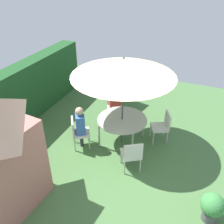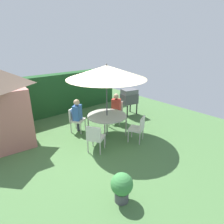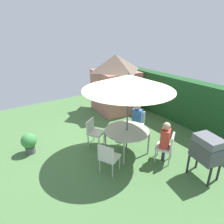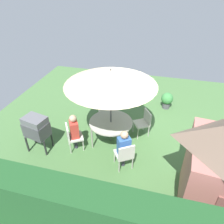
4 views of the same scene
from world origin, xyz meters
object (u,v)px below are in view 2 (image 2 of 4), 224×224
chair_far_side (76,118)px  patio_umbrella (106,72)px  bbq_grill (129,97)px  person_in_blue (77,112)px  chair_near_shed (117,110)px  person_in_red (116,105)px  chair_toward_hedge (95,137)px  potted_plant_by_shed (122,186)px  chair_toward_house (138,127)px  patio_table (107,117)px

chair_far_side → patio_umbrella: bearing=-57.0°
bbq_grill → person_in_blue: bearing=179.5°
chair_near_shed → person_in_red: size_ratio=0.71×
chair_near_shed → person_in_red: (-0.07, -0.05, 0.26)m
patio_umbrella → chair_toward_hedge: size_ratio=2.94×
patio_umbrella → bbq_grill: bearing=24.5°
chair_near_shed → potted_plant_by_shed: 4.23m
chair_near_shed → person_in_red: person_in_red is taller
bbq_grill → chair_near_shed: size_ratio=1.33×
chair_toward_house → person_in_blue: size_ratio=0.71×
patio_umbrella → chair_near_shed: (1.06, 0.67, -1.76)m
patio_table → chair_far_side: chair_far_side is taller
patio_umbrella → bbq_grill: 2.69m
bbq_grill → patio_table: bearing=-155.5°
patio_umbrella → chair_toward_house: patio_umbrella is taller
chair_near_shed → bbq_grill: bearing=15.2°
patio_umbrella → bbq_grill: (2.06, 0.94, -1.44)m
person_in_red → person_in_blue: (-1.61, 0.34, 0.00)m
potted_plant_by_shed → person_in_red: (2.66, 3.18, 0.40)m
bbq_grill → person_in_red: (-1.08, -0.32, -0.06)m
bbq_grill → chair_far_side: bbq_grill is taller
chair_toward_hedge → chair_toward_house: bearing=-15.3°
patio_umbrella → person_in_red: size_ratio=2.10×
patio_umbrella → chair_far_side: patio_umbrella is taller
patio_umbrella → chair_far_side: bearing=123.0°
person_in_blue → chair_near_shed: bearing=-10.0°
patio_table → patio_umbrella: 1.56m
chair_near_shed → chair_far_side: bearing=167.9°
chair_toward_house → person_in_red: size_ratio=0.71×
chair_far_side → potted_plant_by_shed: (-1.01, -3.60, -0.13)m
chair_toward_hedge → person_in_blue: person_in_blue is taller
potted_plant_by_shed → person_in_red: person_in_red is taller
chair_far_side → potted_plant_by_shed: bearing=-105.6°
person_in_red → person_in_blue: same height
bbq_grill → chair_toward_house: size_ratio=1.33×
chair_near_shed → patio_table: bearing=-147.8°
chair_toward_house → person_in_blue: bearing=119.6°
patio_table → potted_plant_by_shed: size_ratio=2.03×
bbq_grill → potted_plant_by_shed: 5.15m
patio_umbrella → chair_near_shed: 2.16m
chair_far_side → person_in_blue: bearing=-57.0°
chair_near_shed → chair_toward_house: bearing=-107.7°
chair_far_side → person_in_red: 1.73m
chair_near_shed → person_in_blue: 1.73m
patio_umbrella → chair_far_side: size_ratio=2.94×
chair_toward_hedge → bbq_grill: bearing=27.3°
bbq_grill → chair_near_shed: 1.09m
patio_table → bbq_grill: bbq_grill is taller
potted_plant_by_shed → person_in_blue: bearing=73.4°
chair_far_side → chair_toward_house: (1.19, -2.08, 0.00)m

